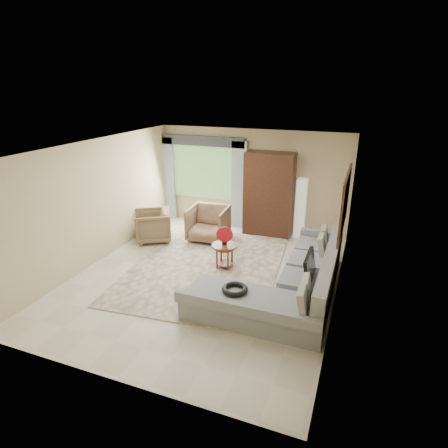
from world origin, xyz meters
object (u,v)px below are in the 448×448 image
at_px(coffee_table, 225,256).
at_px(potted_plant, 164,216).
at_px(sectional_sofa, 293,285).
at_px(armchair_left, 153,226).
at_px(tv_screen, 310,267).
at_px(armchair_right, 208,224).
at_px(floor_lamp, 301,208).
at_px(armoire, 269,194).

relative_size(coffee_table, potted_plant, 1.11).
relative_size(sectional_sofa, armchair_left, 4.12).
xyz_separation_m(coffee_table, potted_plant, (-2.47, 1.81, -0.04)).
height_order(tv_screen, armchair_right, tv_screen).
xyz_separation_m(coffee_table, floor_lamp, (1.15, 2.28, 0.47)).
distance_m(armchair_left, potted_plant, 1.11).
relative_size(sectional_sofa, armoire, 1.65).
bearing_deg(floor_lamp, coffee_table, -116.76).
relative_size(tv_screen, armchair_right, 0.79).
bearing_deg(armchair_right, floor_lamp, 21.42).
bearing_deg(armoire, armchair_left, -149.76).
bearing_deg(tv_screen, potted_plant, 149.34).
height_order(coffee_table, armoire, armoire).
bearing_deg(armchair_left, tv_screen, 38.28).
xyz_separation_m(sectional_sofa, armchair_left, (-3.75, 1.43, 0.10)).
bearing_deg(potted_plant, armoire, 8.25).
bearing_deg(armchair_right, armoire, 32.24).
xyz_separation_m(armoire, floor_lamp, (0.80, 0.06, -0.30)).
relative_size(sectional_sofa, floor_lamp, 2.31).
relative_size(armchair_right, armoire, 0.45).
xyz_separation_m(sectional_sofa, armoire, (-1.23, 2.90, 0.77)).
distance_m(coffee_table, armoire, 2.37).
bearing_deg(potted_plant, tv_screen, -30.66).
height_order(sectional_sofa, tv_screen, tv_screen).
xyz_separation_m(sectional_sofa, coffee_table, (-1.58, 0.68, -0.00)).
distance_m(tv_screen, armoire, 3.34).
bearing_deg(tv_screen, sectional_sofa, 164.57).
bearing_deg(tv_screen, armchair_right, 143.65).
bearing_deg(armchair_right, coffee_table, -58.87).
distance_m(coffee_table, floor_lamp, 2.59).
distance_m(sectional_sofa, potted_plant, 4.76).
height_order(armchair_right, armoire, armoire).
height_order(coffee_table, potted_plant, coffee_table).
bearing_deg(armoire, tv_screen, -63.21).
xyz_separation_m(sectional_sofa, floor_lamp, (-0.43, 2.96, 0.47)).
relative_size(tv_screen, floor_lamp, 0.49).
height_order(sectional_sofa, armchair_left, sectional_sofa).
distance_m(sectional_sofa, coffee_table, 1.72).
relative_size(armchair_left, armchair_right, 0.90).
bearing_deg(armoire, floor_lamp, 4.29).
xyz_separation_m(tv_screen, armchair_left, (-4.01, 1.51, -0.34)).
bearing_deg(potted_plant, coffee_table, -36.13).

